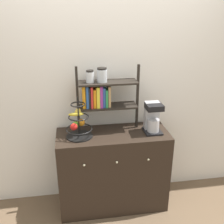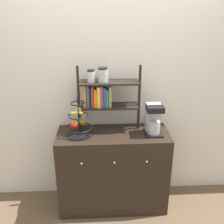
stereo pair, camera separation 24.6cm
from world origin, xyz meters
name	(u,v)px [view 1 (the left image)]	position (x,y,z in m)	size (l,w,h in m)	color
ground_plane	(116,217)	(0.00, 0.00, 0.00)	(12.00, 12.00, 0.00)	brown
wall_back	(109,89)	(0.00, 0.51, 1.30)	(7.00, 0.05, 2.60)	silver
sideboard	(113,170)	(0.00, 0.23, 0.45)	(1.16, 0.48, 0.90)	black
coffee_maker	(153,117)	(0.41, 0.23, 1.05)	(0.17, 0.20, 0.31)	black
fruit_stand	(78,124)	(-0.35, 0.23, 1.03)	(0.27, 0.27, 0.42)	black
shelf_hutch	(100,93)	(-0.11, 0.35, 1.31)	(0.64, 0.20, 0.69)	black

